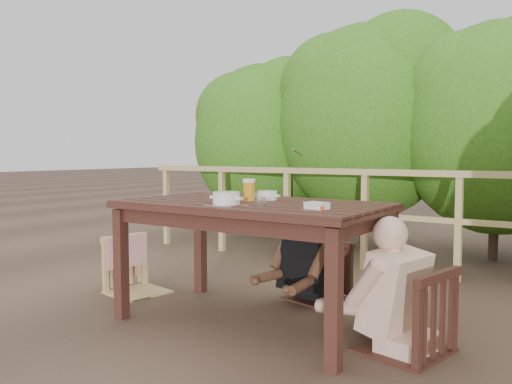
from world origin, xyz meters
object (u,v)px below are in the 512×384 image
Objects in this scene: chair_left at (137,241)px; tumbler at (260,203)px; table at (252,264)px; soup_near at (226,199)px; soup_far at (267,196)px; diner_right at (411,243)px; woman at (319,226)px; beer_glass at (249,191)px; chair_right at (405,271)px; bread_roll at (227,201)px; chair_far at (318,246)px; butter_tub at (317,207)px.

tumbler is at bearing -92.44° from chair_left.
soup_near is (-0.03, -0.25, 0.46)m from table.
diner_right is at bearing -6.04° from soup_far.
soup_far is (0.04, 0.42, -0.01)m from soup_near.
beer_glass is at bearing 90.44° from woman.
chair_right reaches higher than soup_far.
bread_roll is at bearing -93.39° from soup_far.
table is at bearing -42.05° from beer_glass.
tumbler is (0.27, -0.01, -0.01)m from soup_near.
chair_right is 0.74× the size of diner_right.
woman is at bearing 80.65° from soup_far.
woman is 1.08m from tumbler.
bread_roll is (-1.09, -0.32, 0.21)m from diner_right.
bread_roll is 0.32m from beer_glass.
bread_roll is (-0.01, -0.26, 0.45)m from table.
woman is 7.05× the size of beer_glass.
chair_left is 1.02× the size of chair_far.
chair_right is 1.18m from woman.
butter_tub is (0.60, 0.08, -0.01)m from bread_roll.
chair_left is at bearing 164.00° from soup_near.
soup_near reaches higher than table.
woman is 8.81× the size of butter_tub.
table is 7.31× the size of soup_far.
table is 0.81m from woman.
table is 1.36× the size of diner_right.
chair_left is at bearing -78.47° from chair_right.
bread_roll is at bearing 118.75° from diner_right.
soup_far is (-0.10, -0.59, 0.43)m from chair_far.
chair_far is 0.66× the size of diner_right.
butter_tub is (-0.49, -0.24, 0.20)m from diner_right.
diner_right is (0.03, 0.00, 0.17)m from chair_right.
beer_glass reaches higher than butter_tub.
chair_left is at bearing -176.31° from soup_far.
chair_far is at bearing 82.98° from bread_roll.
chair_left is 2.27m from chair_right.
soup_near is 2.30× the size of bread_roll.
diner_right is (0.96, -0.70, 0.22)m from chair_far.
chair_right is 3.95× the size of soup_far.
soup_near is (-0.14, -1.01, 0.44)m from chair_far.
bread_roll is (-1.06, -0.32, 0.38)m from chair_right.
chair_left is 11.04× the size of tumbler.
tumbler is at bearing -153.84° from butter_tub.
bread_roll is 1.60× the size of tumbler.
chair_left is 6.89× the size of bread_roll.
chair_far is at bearing -52.32° from chair_left.
tumbler is (1.46, -0.35, 0.42)m from chair_left.
soup_far and tumbler have the same top height.
diner_right is 16.21× the size of tumbler.
chair_far is (0.11, 0.76, 0.02)m from table.
diner_right is at bearing 0.35° from beer_glass.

